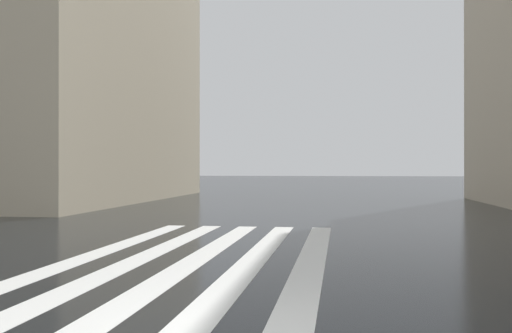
{
  "coord_description": "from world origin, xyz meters",
  "views": [
    {
      "loc": [
        -5.09,
        -0.83,
        1.61
      ],
      "look_at": [
        8.76,
        1.19,
        1.64
      ],
      "focal_mm": 40.64,
      "sensor_mm": 36.0,
      "label": 1
    }
  ],
  "objects": [
    {
      "name": "zebra_crossing",
      "position": [
        4.0,
        1.67,
        0.0
      ],
      "size": [
        13.0,
        4.5,
        0.01
      ],
      "color": "silver",
      "rests_on": "ground_plane"
    }
  ]
}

